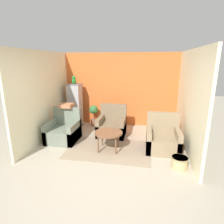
# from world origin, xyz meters

# --- Properties ---
(ground_plane) EXTENTS (20.00, 20.00, 0.00)m
(ground_plane) POSITION_xyz_m (0.00, 0.00, 0.00)
(ground_plane) COLOR #B2A893
(ground_plane) RESTS_ON ground
(wall_back_accent) EXTENTS (4.05, 0.06, 2.54)m
(wall_back_accent) POSITION_xyz_m (0.00, 3.20, 1.27)
(wall_back_accent) COLOR orange
(wall_back_accent) RESTS_ON ground_plane
(wall_left) EXTENTS (0.06, 3.17, 2.54)m
(wall_left) POSITION_xyz_m (-1.99, 1.59, 1.27)
(wall_left) COLOR beige
(wall_left) RESTS_ON ground_plane
(wall_right) EXTENTS (0.06, 3.17, 2.54)m
(wall_right) POSITION_xyz_m (1.99, 1.59, 1.27)
(wall_right) COLOR beige
(wall_right) RESTS_ON ground_plane
(area_rug) EXTENTS (2.15, 1.41, 0.01)m
(area_rug) POSITION_xyz_m (0.01, 1.07, 0.01)
(area_rug) COLOR gray
(area_rug) RESTS_ON ground_plane
(coffee_table) EXTENTS (0.72, 0.72, 0.50)m
(coffee_table) POSITION_xyz_m (0.01, 1.07, 0.45)
(coffee_table) COLOR brown
(coffee_table) RESTS_ON ground_plane
(armchair_left) EXTENTS (0.84, 0.85, 0.93)m
(armchair_left) POSITION_xyz_m (-1.40, 1.44, 0.28)
(armchair_left) COLOR slate
(armchair_left) RESTS_ON ground_plane
(armchair_right) EXTENTS (0.84, 0.85, 0.93)m
(armchair_right) POSITION_xyz_m (1.38, 1.35, 0.28)
(armchair_right) COLOR #8E7A5B
(armchair_right) RESTS_ON ground_plane
(armchair_middle) EXTENTS (0.84, 0.85, 0.93)m
(armchair_middle) POSITION_xyz_m (-0.10, 2.12, 0.28)
(armchair_middle) COLOR #7A664C
(armchair_middle) RESTS_ON ground_plane
(birdcage) EXTENTS (0.48, 0.48, 1.49)m
(birdcage) POSITION_xyz_m (-1.54, 2.78, 0.74)
(birdcage) COLOR slate
(birdcage) RESTS_ON ground_plane
(parrot) EXTENTS (0.13, 0.23, 0.28)m
(parrot) POSITION_xyz_m (-1.54, 2.78, 1.62)
(parrot) COLOR #1E842D
(parrot) RESTS_ON birdcage
(potted_plant) EXTENTS (0.33, 0.30, 0.74)m
(potted_plant) POSITION_xyz_m (-0.90, 2.88, 0.46)
(potted_plant) COLOR brown
(potted_plant) RESTS_ON ground_plane
(wicker_basket) EXTENTS (0.35, 0.35, 0.26)m
(wicker_basket) POSITION_xyz_m (1.68, 0.49, 0.14)
(wicker_basket) COLOR tan
(wicker_basket) RESTS_ON ground_plane
(throw_pillow) EXTENTS (0.36, 0.36, 0.10)m
(throw_pillow) POSITION_xyz_m (-1.40, 1.74, 0.98)
(throw_pillow) COLOR #B2704C
(throw_pillow) RESTS_ON armchair_left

